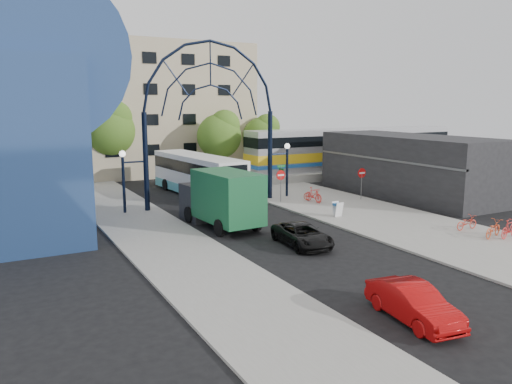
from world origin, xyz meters
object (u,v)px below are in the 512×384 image
do_not_enter_sign (362,176)px  bike_far_b (509,229)px  tree_north_b (110,128)px  bike_near_b (313,195)px  stop_sign (281,178)px  sandwich_board (338,207)px  tree_north_a (221,134)px  tree_north_c (263,134)px  train_car (354,148)px  bike_near_a (312,195)px  bike_far_a (467,223)px  green_truck (220,198)px  red_sedan (413,303)px  city_bus (198,174)px  gateway_arch (211,90)px  street_name_sign (281,175)px  black_suv (302,235)px  bike_far_c (493,229)px

do_not_enter_sign → bike_far_b: bearing=-91.1°
tree_north_b → bike_near_b: size_ratio=4.30×
stop_sign → sandwich_board: size_ratio=2.53×
tree_north_b → bike_far_b: bearing=-66.0°
tree_north_a → tree_north_c: bearing=18.4°
train_car → bike_near_a: train_car is taller
bike_near_a → bike_far_a: 12.13m
bike_far_a → tree_north_b: bearing=24.7°
train_car → tree_north_c: 9.95m
green_truck → red_sedan: bearing=-93.1°
city_bus → green_truck: size_ratio=1.73×
red_sedan → gateway_arch: bearing=92.1°
street_name_sign → bike_far_a: size_ratio=1.70×
sandwich_board → tree_north_a: (0.52, 19.95, 3.86)m
tree_north_b → tree_north_c: size_ratio=1.23×
gateway_arch → street_name_sign: size_ratio=4.87×
red_sedan → bike_near_b: 21.10m
gateway_arch → sandwich_board: bearing=-55.1°
street_name_sign → bike_near_a: street_name_sign is taller
stop_sign → sandwich_board: 6.20m
train_car → tree_north_a: bearing=164.2°
tree_north_a → bike_near_a: bearing=-85.8°
stop_sign → bike_far_b: 16.14m
city_bus → bike_near_b: bearing=-54.2°
bike_near_a → bike_far_a: (3.01, -11.75, -0.02)m
gateway_arch → green_truck: size_ratio=1.91×
green_truck → black_suv: bearing=-75.3°
street_name_sign → gateway_arch: bearing=164.9°
stop_sign → tree_north_c: tree_north_c is taller
city_bus → street_name_sign: bearing=-56.8°
street_name_sign → tree_north_c: tree_north_c is taller
tree_north_a → bike_far_b: 29.50m
gateway_arch → green_truck: gateway_arch is taller
gateway_arch → stop_sign: bearing=-22.6°
black_suv → bike_far_a: bearing=-6.6°
do_not_enter_sign → bike_near_b: size_ratio=1.33×
train_car → green_truck: bearing=-147.2°
bike_far_a → bike_far_b: bike_far_b is taller
bike_far_a → tree_north_a: bearing=8.6°
city_bus → bike_far_b: 23.68m
do_not_enter_sign → bike_far_b: 13.00m
train_car → tree_north_b: size_ratio=3.14×
do_not_enter_sign → bike_near_b: (-3.92, 0.91, -1.30)m
gateway_arch → bike_far_c: bearing=-58.6°
street_name_sign → tree_north_b: 19.81m
gateway_arch → stop_sign: 8.37m
stop_sign → tree_north_a: bearing=84.6°
train_car → black_suv: (-20.13, -20.41, -2.30)m
street_name_sign → bike_near_b: bearing=-41.9°
sandwich_board → red_sedan: 16.02m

